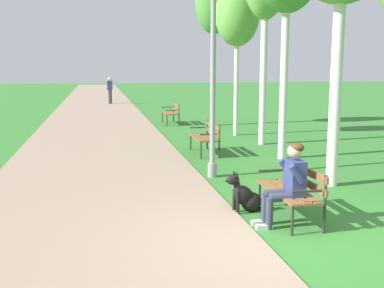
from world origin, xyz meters
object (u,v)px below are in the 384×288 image
(dog_black, at_px, (246,197))
(pedestrian_distant, at_px, (110,91))
(lamp_post_near, at_px, (213,72))
(park_bench_far, at_px, (172,111))
(park_bench_mid, at_px, (206,135))
(birch_tree_fifth, at_px, (237,15))
(park_bench_near, at_px, (293,187))
(person_seated_on_near_bench, at_px, (288,181))

(dog_black, distance_m, pedestrian_distant, 22.62)
(lamp_post_near, bearing_deg, park_bench_far, 86.45)
(park_bench_mid, relative_size, park_bench_far, 1.00)
(park_bench_far, distance_m, birch_tree_fifth, 5.25)
(park_bench_near, distance_m, person_seated_on_near_bench, 0.38)
(person_seated_on_near_bench, distance_m, pedestrian_distant, 23.39)
(park_bench_near, bearing_deg, person_seated_on_near_bench, -127.58)
(park_bench_near, distance_m, dog_black, 0.82)
(person_seated_on_near_bench, height_order, lamp_post_near, lamp_post_near)
(park_bench_far, xyz_separation_m, dog_black, (-0.64, -11.95, -0.25))
(pedestrian_distant, bearing_deg, person_seated_on_near_bench, -85.21)
(park_bench_far, bearing_deg, person_seated_on_near_bench, -91.08)
(lamp_post_near, bearing_deg, birch_tree_fifth, 69.03)
(person_seated_on_near_bench, relative_size, birch_tree_fifth, 0.25)
(park_bench_near, xyz_separation_m, person_seated_on_near_bench, (-0.21, -0.27, 0.17))
(park_bench_near, xyz_separation_m, dog_black, (-0.61, 0.49, -0.25))
(park_bench_mid, bearing_deg, dog_black, -95.90)
(person_seated_on_near_bench, height_order, birch_tree_fifth, birch_tree_fifth)
(park_bench_far, bearing_deg, park_bench_mid, -90.88)
(park_bench_mid, xyz_separation_m, lamp_post_near, (-0.48, -2.66, 1.72))
(lamp_post_near, distance_m, pedestrian_distant, 20.14)
(dog_black, distance_m, birch_tree_fifth, 9.48)
(lamp_post_near, bearing_deg, dog_black, -91.25)
(park_bench_far, height_order, lamp_post_near, lamp_post_near)
(birch_tree_fifth, bearing_deg, person_seated_on_near_bench, -101.74)
(park_bench_mid, relative_size, lamp_post_near, 0.35)
(lamp_post_near, bearing_deg, park_bench_mid, 79.76)
(park_bench_mid, height_order, dog_black, park_bench_mid)
(dog_black, bearing_deg, person_seated_on_near_bench, -62.10)
(lamp_post_near, bearing_deg, park_bench_near, -79.64)
(lamp_post_near, relative_size, pedestrian_distant, 2.62)
(park_bench_far, bearing_deg, park_bench_near, -90.15)
(pedestrian_distant, bearing_deg, park_bench_near, -84.65)
(park_bench_near, bearing_deg, lamp_post_near, 100.36)
(park_bench_near, xyz_separation_m, pedestrian_distant, (-2.16, 23.04, 0.33))
(park_bench_mid, distance_m, person_seated_on_near_bench, 5.96)
(birch_tree_fifth, height_order, pedestrian_distant, birch_tree_fifth)
(dog_black, bearing_deg, park_bench_far, 86.94)
(person_seated_on_near_bench, xyz_separation_m, dog_black, (-0.40, 0.76, -0.42))
(lamp_post_near, bearing_deg, pedestrian_distant, 94.59)
(park_bench_near, distance_m, park_bench_mid, 5.68)
(park_bench_mid, height_order, person_seated_on_near_bench, person_seated_on_near_bench)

